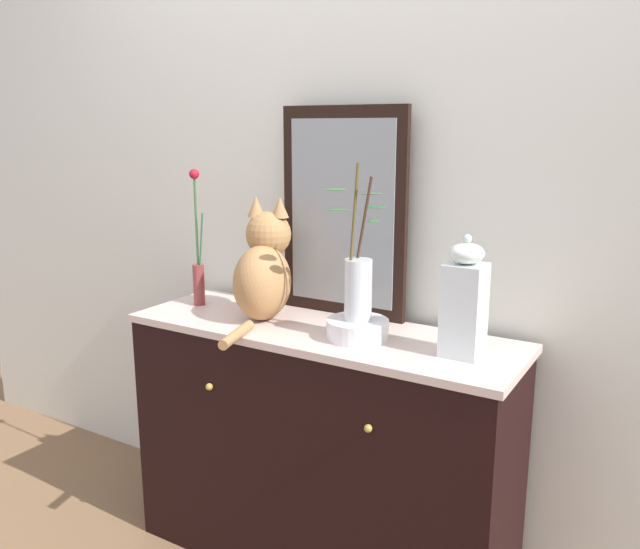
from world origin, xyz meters
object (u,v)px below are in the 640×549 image
(vase_slim_green, at_px, (198,265))
(jar_lidded_porcelain, at_px, (464,301))
(mirror_leaning, at_px, (343,213))
(cat_sitting, at_px, (264,270))
(bowl_porcelain, at_px, (358,329))
(vase_glass_clear, at_px, (358,283))
(sideboard, at_px, (320,448))

(vase_slim_green, relative_size, jar_lidded_porcelain, 1.41)
(mirror_leaning, distance_m, cat_sitting, 0.33)
(bowl_porcelain, relative_size, vase_glass_clear, 0.41)
(cat_sitting, bearing_deg, vase_glass_clear, -4.92)
(bowl_porcelain, bearing_deg, jar_lidded_porcelain, 3.78)
(bowl_porcelain, bearing_deg, vase_slim_green, 176.05)
(vase_slim_green, bearing_deg, jar_lidded_porcelain, -1.45)
(sideboard, distance_m, bowl_porcelain, 0.48)
(sideboard, relative_size, bowl_porcelain, 6.81)
(mirror_leaning, distance_m, bowl_porcelain, 0.43)
(vase_slim_green, height_order, bowl_porcelain, vase_slim_green)
(vase_slim_green, bearing_deg, bowl_porcelain, -3.95)
(sideboard, xyz_separation_m, mirror_leaning, (-0.02, 0.19, 0.78))
(vase_glass_clear, bearing_deg, vase_slim_green, 176.16)
(sideboard, bearing_deg, vase_glass_clear, -9.95)
(mirror_leaning, height_order, vase_slim_green, mirror_leaning)
(bowl_porcelain, height_order, jar_lidded_porcelain, jar_lidded_porcelain)
(mirror_leaning, height_order, bowl_porcelain, mirror_leaning)
(cat_sitting, relative_size, vase_glass_clear, 0.99)
(cat_sitting, xyz_separation_m, vase_slim_green, (-0.30, 0.01, -0.02))
(mirror_leaning, bearing_deg, sideboard, -83.02)
(sideboard, height_order, jar_lidded_porcelain, jar_lidded_porcelain)
(mirror_leaning, relative_size, cat_sitting, 1.50)
(vase_slim_green, bearing_deg, sideboard, -2.07)
(cat_sitting, distance_m, vase_glass_clear, 0.38)
(bowl_porcelain, distance_m, jar_lidded_porcelain, 0.35)
(mirror_leaning, relative_size, bowl_porcelain, 3.67)
(mirror_leaning, relative_size, jar_lidded_porcelain, 2.02)
(cat_sitting, relative_size, bowl_porcelain, 2.44)
(mirror_leaning, bearing_deg, bowl_porcelain, -51.09)
(vase_glass_clear, bearing_deg, cat_sitting, 175.08)
(vase_glass_clear, bearing_deg, jar_lidded_porcelain, 3.53)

